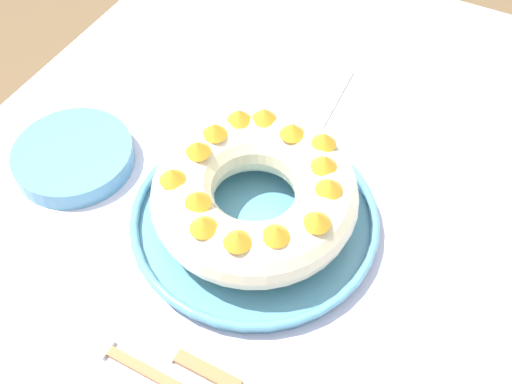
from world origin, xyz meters
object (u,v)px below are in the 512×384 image
object	(u,v)px
fork	(129,362)
cake_knife	(179,357)
side_bowl	(74,157)
napkin	(310,90)
bundt_cake	(256,191)
serving_dish	(256,217)

from	to	relation	value
fork	cake_knife	xyz separation A→B (m)	(0.03, -0.05, 0.00)
side_bowl	napkin	world-z (taller)	side_bowl
fork	bundt_cake	bearing A→B (deg)	-12.73
bundt_cake	cake_knife	bearing A→B (deg)	-177.07
cake_knife	bundt_cake	bearing A→B (deg)	6.99
serving_dish	napkin	size ratio (longest dim) A/B	2.30
fork	napkin	world-z (taller)	fork
napkin	side_bowl	bearing A→B (deg)	141.81
bundt_cake	side_bowl	distance (m)	0.29
cake_knife	napkin	world-z (taller)	cake_knife
serving_dish	fork	world-z (taller)	serving_dish
serving_dish	bundt_cake	xyz separation A→B (m)	(-0.00, -0.00, 0.06)
side_bowl	napkin	bearing A→B (deg)	-38.19
serving_dish	fork	bearing A→B (deg)	171.37
fork	side_bowl	size ratio (longest dim) A/B	1.14
bundt_cake	fork	bearing A→B (deg)	171.35
serving_dish	cake_knife	distance (m)	0.21
serving_dish	napkin	xyz separation A→B (m)	(0.28, 0.04, -0.01)
cake_knife	napkin	distance (m)	0.49
bundt_cake	cake_knife	world-z (taller)	bundt_cake
cake_knife	napkin	size ratio (longest dim) A/B	1.28
fork	cake_knife	bearing A→B (deg)	-60.58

